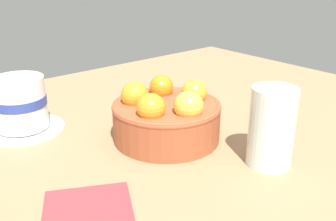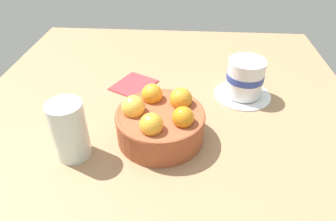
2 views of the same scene
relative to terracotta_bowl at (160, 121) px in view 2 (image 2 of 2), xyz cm
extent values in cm
cube|color=#997551|center=(-0.03, -0.03, -5.46)|extent=(110.04, 86.39, 3.14)
cylinder|color=#9E4C2D|center=(-0.03, -0.03, -0.95)|extent=(16.57, 16.57, 5.87)
torus|color=#9E4C2D|center=(-0.03, -0.03, 1.59)|extent=(16.77, 16.77, 1.00)
sphere|color=orange|center=(-2.51, -4.28, 3.03)|extent=(3.93, 3.93, 3.93)
sphere|color=orange|center=(3.26, -3.70, 3.03)|extent=(4.29, 4.29, 4.29)
sphere|color=orange|center=(4.48, 1.96, 3.03)|extent=(4.14, 4.14, 4.14)
sphere|color=#EFB741|center=(-0.52, 4.88, 3.03)|extent=(4.32, 4.32, 4.32)
sphere|color=gold|center=(-4.84, 1.02, 3.03)|extent=(4.09, 4.09, 4.09)
cylinder|color=white|center=(16.03, -17.73, -3.59)|extent=(13.05, 13.05, 0.60)
cylinder|color=white|center=(16.03, -17.73, 0.92)|extent=(8.25, 8.25, 8.42)
cylinder|color=#2D4299|center=(16.03, -17.73, 1.26)|extent=(8.41, 8.41, 1.52)
cylinder|color=silver|center=(-5.66, 15.13, 1.60)|extent=(6.14, 6.14, 10.98)
cube|color=#B23338|center=(18.56, 8.29, -3.59)|extent=(12.64, 12.01, 0.60)
camera|label=1|loc=(34.65, 41.55, 22.35)|focal=40.57mm
camera|label=2|loc=(-44.01, -4.60, 34.95)|focal=32.18mm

